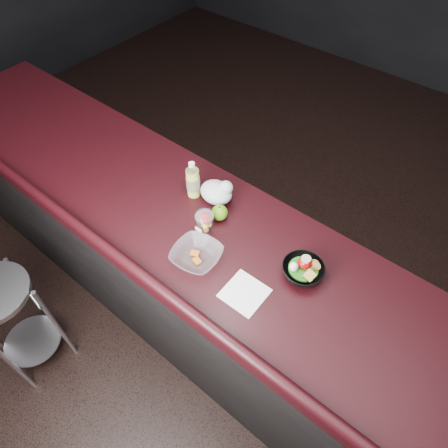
{
  "coord_description": "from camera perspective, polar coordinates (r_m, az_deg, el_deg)",
  "views": [
    {
      "loc": [
        0.7,
        -0.53,
        2.4
      ],
      "look_at": [
        0.01,
        0.32,
        1.1
      ],
      "focal_mm": 32.0,
      "sensor_mm": 36.0,
      "label": 1
    }
  ],
  "objects": [
    {
      "name": "plastic_bag",
      "position": [
        1.87,
        -0.94,
        4.64
      ],
      "size": [
        0.16,
        0.13,
        0.12
      ],
      "color": "silver",
      "rests_on": "counter"
    },
    {
      "name": "snack_bowl",
      "position": [
        1.65,
        11.19,
        -6.42
      ],
      "size": [
        0.18,
        0.18,
        0.09
      ],
      "rotation": [
        0.0,
        0.0,
        0.05
      ],
      "color": "black",
      "rests_on": "counter"
    },
    {
      "name": "fruit_cup",
      "position": [
        1.74,
        -2.78,
        0.39
      ],
      "size": [
        0.08,
        0.08,
        0.12
      ],
      "color": "white",
      "rests_on": "counter"
    },
    {
      "name": "stool_left",
      "position": [
        2.39,
        -28.5,
        -10.97
      ],
      "size": [
        0.39,
        0.39,
        0.73
      ],
      "rotation": [
        0.0,
        0.0,
        -0.08
      ],
      "color": "silver",
      "rests_on": "ground"
    },
    {
      "name": "takeout_bowl",
      "position": [
        1.67,
        -3.94,
        -4.45
      ],
      "size": [
        0.23,
        0.23,
        0.05
      ],
      "rotation": [
        0.0,
        0.0,
        0.14
      ],
      "color": "silver",
      "rests_on": "counter"
    },
    {
      "name": "ground",
      "position": [
        2.56,
        -5.01,
        -20.5
      ],
      "size": [
        8.0,
        8.0,
        0.0
      ],
      "primitive_type": "plane",
      "color": "black",
      "rests_on": "ground"
    },
    {
      "name": "lemonade_bottle",
      "position": [
        1.88,
        -4.44,
        6.05
      ],
      "size": [
        0.07,
        0.07,
        0.2
      ],
      "color": "yellow",
      "rests_on": "counter"
    },
    {
      "name": "counter",
      "position": [
        2.18,
        -0.54,
        -10.24
      ],
      "size": [
        4.06,
        0.71,
        1.02
      ],
      "color": "black",
      "rests_on": "ground"
    },
    {
      "name": "paper_napkin",
      "position": [
        1.6,
        2.95,
        -9.81
      ],
      "size": [
        0.16,
        0.16,
        0.0
      ],
      "primitive_type": "cube",
      "rotation": [
        0.0,
        0.0,
        0.01
      ],
      "color": "white",
      "rests_on": "counter"
    },
    {
      "name": "green_apple",
      "position": [
        1.8,
        -0.63,
        1.63
      ],
      "size": [
        0.08,
        0.08,
        0.08
      ],
      "color": "#30770D",
      "rests_on": "counter"
    },
    {
      "name": "room_shell",
      "position": [
        1.04,
        -12.0,
        15.75
      ],
      "size": [
        8.0,
        8.0,
        8.0
      ],
      "color": "black",
      "rests_on": "ground"
    }
  ]
}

